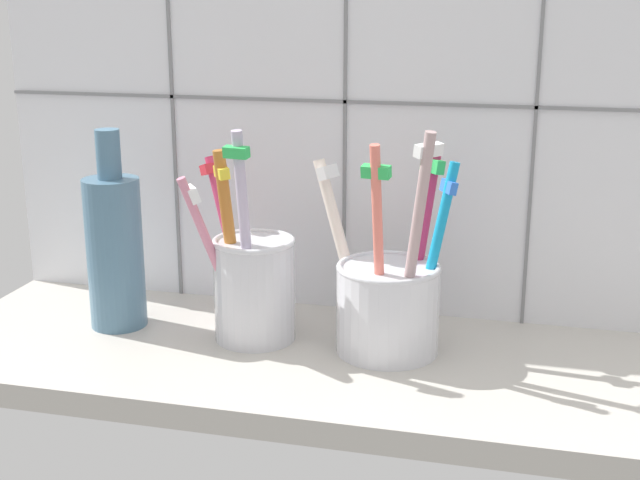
% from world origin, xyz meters
% --- Properties ---
extents(counter_slab, '(0.64, 0.22, 0.02)m').
position_xyz_m(counter_slab, '(0.00, 0.00, 0.01)').
color(counter_slab, '#BCB7AD').
rests_on(counter_slab, ground).
extents(tile_wall_back, '(0.64, 0.02, 0.45)m').
position_xyz_m(tile_wall_back, '(-0.00, 0.12, 0.22)').
color(tile_wall_back, white).
rests_on(tile_wall_back, ground).
extents(toothbrush_cup_left, '(0.09, 0.09, 0.18)m').
position_xyz_m(toothbrush_cup_left, '(-0.06, 0.02, 0.07)').
color(toothbrush_cup_left, silver).
rests_on(toothbrush_cup_left, counter_slab).
extents(toothbrush_cup_right, '(0.12, 0.09, 0.18)m').
position_xyz_m(toothbrush_cup_right, '(0.06, 0.02, 0.06)').
color(toothbrush_cup_right, silver).
rests_on(toothbrush_cup_right, counter_slab).
extents(ceramic_vase, '(0.05, 0.05, 0.17)m').
position_xyz_m(ceramic_vase, '(-0.18, 0.02, 0.09)').
color(ceramic_vase, slate).
rests_on(ceramic_vase, counter_slab).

